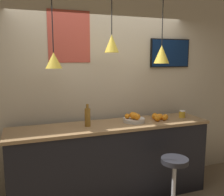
{
  "coord_description": "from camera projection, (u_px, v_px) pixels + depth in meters",
  "views": [
    {
      "loc": [
        -1.1,
        -2.44,
        1.9
      ],
      "look_at": [
        0.0,
        0.57,
        1.39
      ],
      "focal_mm": 40.0,
      "sensor_mm": 36.0,
      "label": 1
    }
  ],
  "objects": [
    {
      "name": "bar_stool",
      "position": [
        174.0,
        181.0,
        3.04
      ],
      "size": [
        0.44,
        0.44,
        0.72
      ],
      "color": "#B7B7BC",
      "rests_on": "ground_plane"
    },
    {
      "name": "pendant_lamp_right",
      "position": [
        162.0,
        54.0,
        3.42
      ],
      "size": [
        0.21,
        0.21,
        0.97
      ],
      "color": "black"
    },
    {
      "name": "spread_jar",
      "position": [
        182.0,
        114.0,
        3.67
      ],
      "size": [
        0.09,
        0.09,
        0.1
      ],
      "color": "gold",
      "rests_on": "service_counter"
    },
    {
      "name": "orange_pile",
      "position": [
        159.0,
        117.0,
        3.54
      ],
      "size": [
        0.24,
        0.25,
        0.09
      ],
      "color": "orange",
      "rests_on": "service_counter"
    },
    {
      "name": "juice_bottle",
      "position": [
        88.0,
        117.0,
        3.18
      ],
      "size": [
        0.07,
        0.07,
        0.29
      ],
      "color": "olive",
      "rests_on": "service_counter"
    },
    {
      "name": "pendant_lamp_middle",
      "position": [
        112.0,
        43.0,
        3.15
      ],
      "size": [
        0.19,
        0.19,
        0.82
      ],
      "color": "black"
    },
    {
      "name": "service_counter",
      "position": [
        112.0,
        161.0,
        3.38
      ],
      "size": [
        2.69,
        0.6,
        1.04
      ],
      "color": "black",
      "rests_on": "ground_plane"
    },
    {
      "name": "back_wall",
      "position": [
        102.0,
        90.0,
        3.62
      ],
      "size": [
        8.0,
        0.06,
        2.9
      ],
      "color": "beige",
      "rests_on": "ground_plane"
    },
    {
      "name": "mounted_tv",
      "position": [
        170.0,
        53.0,
        3.85
      ],
      "size": [
        0.67,
        0.04,
        0.43
      ],
      "color": "black"
    },
    {
      "name": "fruit_bowl",
      "position": [
        134.0,
        118.0,
        3.39
      ],
      "size": [
        0.3,
        0.3,
        0.14
      ],
      "color": "beige",
      "rests_on": "service_counter"
    },
    {
      "name": "pendant_lamp_left",
      "position": [
        54.0,
        60.0,
        2.93
      ],
      "size": [
        0.2,
        0.2,
        1.02
      ],
      "color": "black"
    },
    {
      "name": "wall_poster",
      "position": [
        69.0,
        37.0,
        3.31
      ],
      "size": [
        0.56,
        0.01,
        0.68
      ],
      "color": "#C64C3D"
    }
  ]
}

